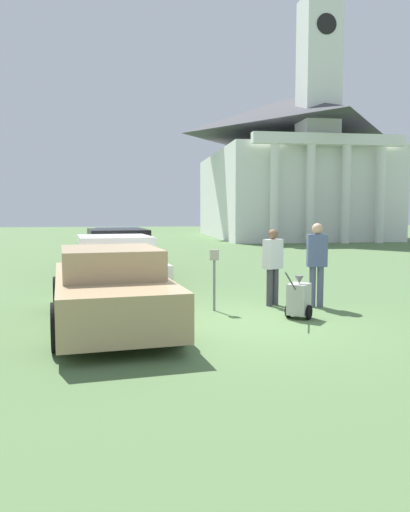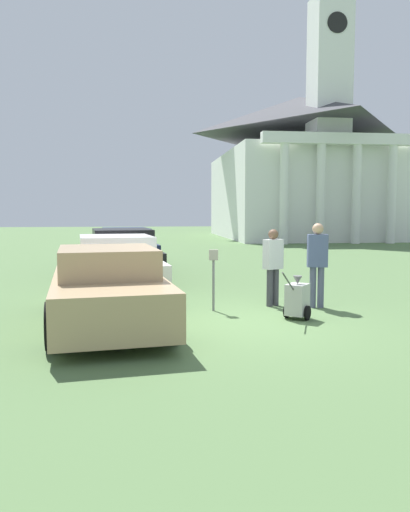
{
  "view_description": "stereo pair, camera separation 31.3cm",
  "coord_description": "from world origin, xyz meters",
  "views": [
    {
      "loc": [
        -2.13,
        -8.94,
        2.08
      ],
      "look_at": [
        -0.46,
        1.89,
        1.1
      ],
      "focal_mm": 35.0,
      "sensor_mm": 36.0,
      "label": 1
    },
    {
      "loc": [
        -1.82,
        -8.98,
        2.08
      ],
      "look_at": [
        -0.46,
        1.89,
        1.1
      ],
      "focal_mm": 35.0,
      "sensor_mm": 36.0,
      "label": 2
    }
  ],
  "objects": [
    {
      "name": "parked_car_black",
      "position": [
        -2.48,
        6.61,
        0.71
      ],
      "size": [
        2.58,
        5.29,
        1.54
      ],
      "rotation": [
        0.0,
        0.0,
        0.13
      ],
      "color": "black",
      "rests_on": "ground_plane"
    },
    {
      "name": "person_supervisor",
      "position": [
        1.91,
        1.33,
        1.05
      ],
      "size": [
        0.45,
        0.29,
        1.83
      ],
      "rotation": [
        0.0,
        0.0,
        2.96
      ],
      "color": "#515670",
      "rests_on": "ground_plane"
    },
    {
      "name": "church",
      "position": [
        10.64,
        29.91,
        5.84
      ],
      "size": [
        12.19,
        16.89,
        23.42
      ],
      "color": "white",
      "rests_on": "ground_plane"
    },
    {
      "name": "parked_car_navy",
      "position": [
        -2.48,
        10.15,
        0.69
      ],
      "size": [
        2.53,
        5.42,
        1.46
      ],
      "rotation": [
        0.0,
        0.0,
        0.13
      ],
      "color": "#19234C",
      "rests_on": "ground_plane"
    },
    {
      "name": "parking_meter",
      "position": [
        -0.36,
        1.25,
        0.9
      ],
      "size": [
        0.18,
        0.09,
        1.29
      ],
      "color": "slate",
      "rests_on": "ground_plane"
    },
    {
      "name": "parked_car_tan",
      "position": [
        -2.48,
        0.2,
        0.68
      ],
      "size": [
        2.51,
        5.16,
        1.44
      ],
      "rotation": [
        0.0,
        0.0,
        0.13
      ],
      "color": "tan",
      "rests_on": "ground_plane"
    },
    {
      "name": "equipment_cart",
      "position": [
        1.13,
        0.25,
        0.39
      ],
      "size": [
        0.77,
        0.89,
        1.0
      ],
      "rotation": [
        0.0,
        0.0,
        -0.67
      ],
      "color": "#B2B2AD",
      "rests_on": "ground_plane"
    },
    {
      "name": "ground_plane",
      "position": [
        0.0,
        0.0,
        0.0
      ],
      "size": [
        120.0,
        120.0,
        0.0
      ],
      "primitive_type": "plane",
      "color": "#517042"
    },
    {
      "name": "parked_car_white",
      "position": [
        -2.48,
        3.12,
        0.7
      ],
      "size": [
        2.47,
        4.94,
        1.51
      ],
      "rotation": [
        0.0,
        0.0,
        0.13
      ],
      "color": "silver",
      "rests_on": "ground_plane"
    },
    {
      "name": "person_worker",
      "position": [
        1.01,
        1.63,
        0.96
      ],
      "size": [
        0.47,
        0.38,
        1.69
      ],
      "rotation": [
        0.0,
        0.0,
        3.6
      ],
      "color": "#3F3F47",
      "rests_on": "ground_plane"
    }
  ]
}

